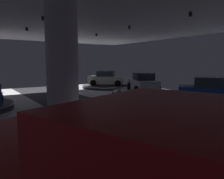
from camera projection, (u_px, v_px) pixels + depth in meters
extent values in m
cube|color=silver|center=(188.00, 145.00, 7.76)|extent=(24.00, 44.00, 0.05)
cube|color=#2D2D33|center=(188.00, 144.00, 7.76)|extent=(4.40, 44.00, 0.01)
cylinder|color=black|center=(43.00, 18.00, 11.74)|extent=(0.16, 0.16, 0.22)
cylinder|color=black|center=(27.00, 29.00, 15.50)|extent=(0.16, 0.16, 0.22)
cylinder|color=black|center=(190.00, 14.00, 10.76)|extent=(0.16, 0.16, 0.22)
cylinder|color=black|center=(129.00, 27.00, 14.69)|extent=(0.16, 0.16, 0.22)
cylinder|color=black|center=(96.00, 35.00, 18.67)|extent=(0.16, 0.16, 0.22)
cylinder|color=silver|center=(62.00, 67.00, 7.83)|extent=(1.16, 1.16, 5.50)
cylinder|color=#B7B7BC|center=(210.00, 103.00, 14.98)|extent=(5.90, 5.90, 0.22)
cylinder|color=black|center=(210.00, 102.00, 14.97)|extent=(6.02, 6.02, 0.05)
cube|color=navy|center=(211.00, 93.00, 14.90)|extent=(3.97, 4.43, 0.90)
cube|color=#2D3842|center=(209.00, 82.00, 14.85)|extent=(2.39, 2.46, 0.70)
cylinder|color=black|center=(188.00, 94.00, 16.32)|extent=(0.59, 0.67, 0.68)
cylinder|color=black|center=(189.00, 98.00, 14.45)|extent=(0.59, 0.67, 0.68)
cube|color=red|center=(176.00, 161.00, 1.88)|extent=(2.36, 2.23, 1.00)
cube|color=#28333D|center=(127.00, 148.00, 2.18)|extent=(1.68, 0.65, 0.75)
cylinder|color=black|center=(44.00, 158.00, 5.08)|extent=(0.54, 0.89, 0.84)
cylinder|color=#B7B7BC|center=(143.00, 93.00, 20.02)|extent=(5.68, 5.68, 0.30)
cylinder|color=black|center=(143.00, 92.00, 20.01)|extent=(5.79, 5.79, 0.05)
cube|color=silver|center=(143.00, 85.00, 19.93)|extent=(3.42, 4.57, 0.90)
cube|color=#2D3842|center=(143.00, 77.00, 19.69)|extent=(2.22, 2.38, 0.70)
cylinder|color=black|center=(129.00, 86.00, 21.21)|extent=(0.49, 0.71, 0.68)
cylinder|color=black|center=(148.00, 86.00, 21.52)|extent=(0.49, 0.71, 0.68)
cylinder|color=black|center=(136.00, 90.00, 18.41)|extent=(0.49, 0.71, 0.68)
cylinder|color=black|center=(159.00, 89.00, 18.72)|extent=(0.49, 0.71, 0.68)
sphere|color=white|center=(132.00, 82.00, 21.86)|extent=(0.18, 0.18, 0.18)
sphere|color=white|center=(142.00, 82.00, 22.01)|extent=(0.18, 0.18, 0.18)
cylinder|color=#333338|center=(107.00, 86.00, 25.54)|extent=(5.81, 5.81, 0.30)
cylinder|color=white|center=(107.00, 85.00, 25.53)|extent=(5.93, 5.93, 0.05)
cube|color=silver|center=(107.00, 80.00, 25.45)|extent=(4.26, 4.22, 0.90)
cube|color=#2D3842|center=(106.00, 74.00, 25.39)|extent=(2.45, 2.44, 0.70)
cylinder|color=black|center=(120.00, 82.00, 26.21)|extent=(0.64, 0.63, 0.68)
cylinder|color=black|center=(118.00, 83.00, 24.26)|extent=(0.64, 0.63, 0.68)
cylinder|color=black|center=(97.00, 81.00, 26.71)|extent=(0.64, 0.63, 0.68)
cylinder|color=black|center=(93.00, 83.00, 24.76)|extent=(0.64, 0.63, 0.68)
sphere|color=white|center=(125.00, 79.00, 25.56)|extent=(0.18, 0.18, 0.18)
sphere|color=white|center=(124.00, 80.00, 24.59)|extent=(0.18, 0.18, 0.18)
cylinder|color=black|center=(120.00, 110.00, 11.62)|extent=(0.14, 0.14, 0.80)
cylinder|color=black|center=(119.00, 109.00, 11.79)|extent=(0.14, 0.14, 0.80)
cylinder|color=#6B665B|center=(119.00, 97.00, 11.62)|extent=(0.32, 0.32, 0.62)
sphere|color=tan|center=(120.00, 90.00, 11.57)|extent=(0.22, 0.22, 0.22)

